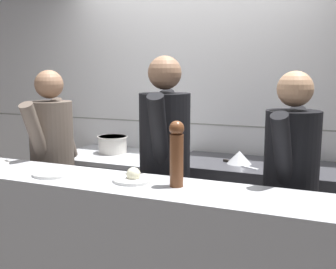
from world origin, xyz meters
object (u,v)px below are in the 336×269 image
(chefs_knife, at_px, (237,164))
(chef_sous, at_px, (165,167))
(plated_dish_dessert, at_px, (134,178))
(oven_range, at_px, (123,199))
(mixing_bowl_steel, at_px, (239,157))
(plated_dish_appetiser, at_px, (54,173))
(chef_line, at_px, (290,189))
(pepper_mill, at_px, (177,152))
(chef_head_cook, at_px, (53,164))
(stock_pot, at_px, (113,144))

(chefs_knife, height_order, chef_sous, chef_sous)
(plated_dish_dessert, bearing_deg, oven_range, 121.88)
(mixing_bowl_steel, xyz_separation_m, chefs_knife, (-0.01, -0.04, -0.05))
(plated_dish_dessert, bearing_deg, chef_sous, 90.31)
(plated_dish_appetiser, xyz_separation_m, chef_sous, (0.53, 0.54, -0.04))
(mixing_bowl_steel, relative_size, chef_line, 0.12)
(chef_sous, bearing_deg, mixing_bowl_steel, 45.49)
(pepper_mill, relative_size, chef_line, 0.23)
(chefs_knife, xyz_separation_m, plated_dish_appetiser, (-0.92, -1.13, 0.11))
(plated_dish_dessert, relative_size, chef_head_cook, 0.15)
(plated_dish_appetiser, bearing_deg, mixing_bowl_steel, 51.79)
(plated_dish_dessert, height_order, chef_line, chef_line)
(stock_pot, distance_m, chef_head_cook, 0.77)
(stock_pot, bearing_deg, chef_line, -23.39)
(chef_head_cook, bearing_deg, plated_dish_dessert, -33.19)
(chefs_knife, distance_m, plated_dish_dessert, 1.15)
(plated_dish_appetiser, bearing_deg, pepper_mill, 3.48)
(mixing_bowl_steel, distance_m, chef_sous, 0.75)
(stock_pot, xyz_separation_m, chef_sous, (0.85, -0.73, 0.02))
(oven_range, bearing_deg, mixing_bowl_steel, -1.96)
(plated_dish_appetiser, bearing_deg, oven_range, 98.78)
(mixing_bowl_steel, xyz_separation_m, plated_dish_appetiser, (-0.93, -1.18, 0.06))
(pepper_mill, distance_m, chef_line, 0.80)
(plated_dish_dessert, bearing_deg, chef_head_cook, 154.46)
(chef_head_cook, bearing_deg, pepper_mill, -28.26)
(oven_range, relative_size, chefs_knife, 3.44)
(chefs_knife, xyz_separation_m, plated_dish_dessert, (-0.39, -1.08, 0.12))
(pepper_mill, distance_m, chef_head_cook, 1.34)
(chefs_knife, height_order, plated_dish_dessert, plated_dish_dessert)
(mixing_bowl_steel, distance_m, chefs_knife, 0.06)
(chefs_knife, bearing_deg, chef_line, -52.04)
(mixing_bowl_steel, height_order, pepper_mill, pepper_mill)
(plated_dish_appetiser, xyz_separation_m, chef_head_cook, (-0.42, 0.51, -0.09))
(chefs_knife, bearing_deg, pepper_mill, -95.84)
(chefs_knife, xyz_separation_m, pepper_mill, (-0.11, -1.08, 0.30))
(chef_head_cook, height_order, chef_sous, chef_sous)
(pepper_mill, bearing_deg, plated_dish_dessert, 178.73)
(oven_range, relative_size, chef_sous, 0.65)
(plated_dish_appetiser, relative_size, chef_sous, 0.15)
(stock_pot, bearing_deg, chef_head_cook, -97.65)
(plated_dish_dessert, height_order, chef_head_cook, chef_head_cook)
(pepper_mill, xyz_separation_m, chef_head_cook, (-1.23, 0.46, -0.28))
(plated_dish_dessert, distance_m, chef_sous, 0.49)
(mixing_bowl_steel, distance_m, chef_line, 0.79)
(pepper_mill, distance_m, chef_sous, 0.61)
(plated_dish_dessert, relative_size, chef_sous, 0.14)
(plated_dish_appetiser, bearing_deg, chef_head_cook, 129.45)
(chefs_knife, bearing_deg, stock_pot, 173.55)
(plated_dish_appetiser, distance_m, chef_head_cook, 0.67)
(mixing_bowl_steel, bearing_deg, chef_line, -54.42)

